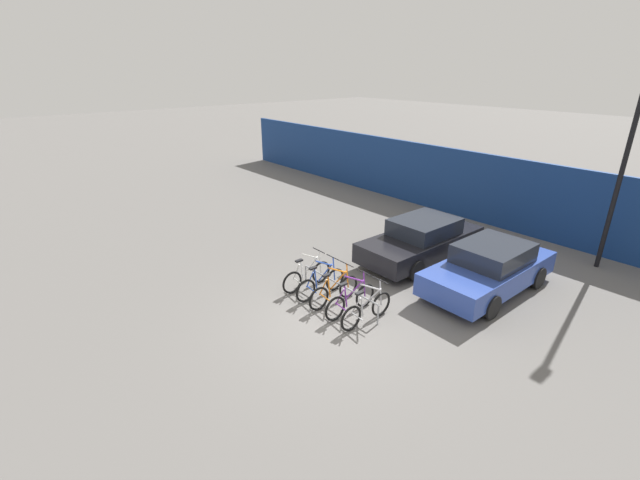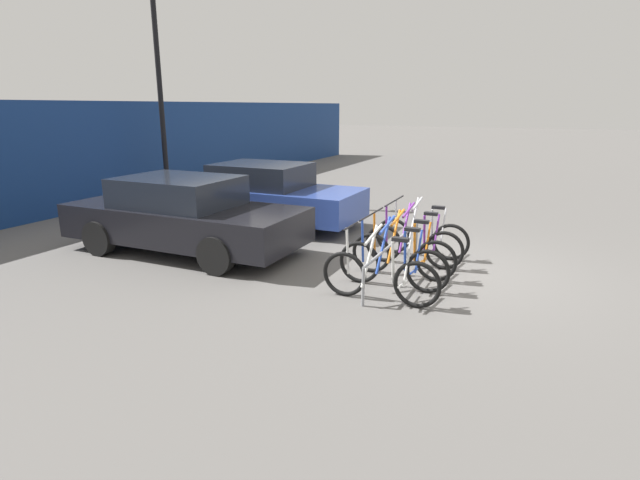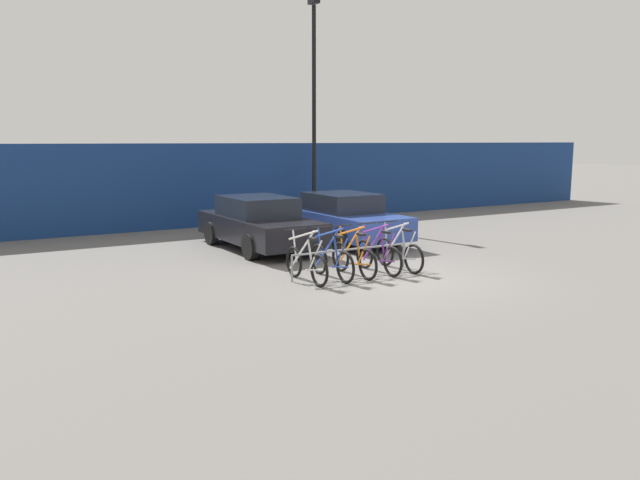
# 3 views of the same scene
# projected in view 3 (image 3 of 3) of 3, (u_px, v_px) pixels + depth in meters

# --- Properties ---
(ground_plane) EXTENTS (120.00, 120.00, 0.00)m
(ground_plane) POSITION_uv_depth(u_px,v_px,m) (392.00, 277.00, 13.23)
(ground_plane) COLOR #605E5B
(hoarding_wall) EXTENTS (36.00, 0.16, 2.77)m
(hoarding_wall) POSITION_uv_depth(u_px,v_px,m) (222.00, 185.00, 21.07)
(hoarding_wall) COLOR navy
(hoarding_wall) RESTS_ON ground
(bike_rack) EXTENTS (2.93, 0.04, 0.57)m
(bike_rack) POSITION_uv_depth(u_px,v_px,m) (351.00, 253.00, 13.42)
(bike_rack) COLOR gray
(bike_rack) RESTS_ON ground
(bicycle_white) EXTENTS (0.68, 1.71, 1.05)m
(bicycle_white) POSITION_uv_depth(u_px,v_px,m) (306.00, 264.00, 12.71)
(bicycle_white) COLOR black
(bicycle_white) RESTS_ON ground
(bicycle_blue) EXTENTS (0.68, 1.71, 1.05)m
(bicycle_blue) POSITION_uv_depth(u_px,v_px,m) (332.00, 261.00, 13.02)
(bicycle_blue) COLOR black
(bicycle_blue) RESTS_ON ground
(bicycle_orange) EXTENTS (0.68, 1.71, 1.05)m
(bicycle_orange) POSITION_uv_depth(u_px,v_px,m) (354.00, 258.00, 13.30)
(bicycle_orange) COLOR black
(bicycle_orange) RESTS_ON ground
(bicycle_purple) EXTENTS (0.68, 1.71, 1.05)m
(bicycle_purple) POSITION_uv_depth(u_px,v_px,m) (378.00, 256.00, 13.63)
(bicycle_purple) COLOR black
(bicycle_purple) RESTS_ON ground
(bicycle_silver) EXTENTS (0.68, 1.71, 1.05)m
(bicycle_silver) POSITION_uv_depth(u_px,v_px,m) (399.00, 253.00, 13.91)
(bicycle_silver) COLOR black
(bicycle_silver) RESTS_ON ground
(car_black) EXTENTS (1.91, 4.47, 1.40)m
(car_black) POSITION_uv_depth(u_px,v_px,m) (259.00, 223.00, 16.56)
(car_black) COLOR black
(car_black) RESTS_ON ground
(car_blue) EXTENTS (1.91, 4.33, 1.40)m
(car_blue) POSITION_uv_depth(u_px,v_px,m) (344.00, 218.00, 17.64)
(car_blue) COLOR #2D479E
(car_blue) RESTS_ON ground
(lamp_post) EXTENTS (0.24, 0.44, 7.58)m
(lamp_post) POSITION_uv_depth(u_px,v_px,m) (314.00, 102.00, 21.32)
(lamp_post) COLOR black
(lamp_post) RESTS_ON ground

